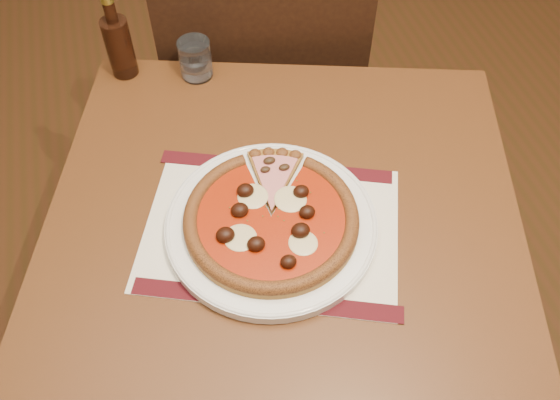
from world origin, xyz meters
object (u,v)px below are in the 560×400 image
object	(u,v)px
plate	(271,225)
bottle	(119,44)
table	(283,252)
chair_far	(265,79)
pizza	(271,218)
water_glass	(195,59)

from	to	relation	value
plate	bottle	bearing A→B (deg)	112.02
table	plate	world-z (taller)	plate
table	plate	xyz separation A→B (m)	(-0.02, -0.01, 0.11)
chair_far	pizza	size ratio (longest dim) A/B	3.40
table	water_glass	size ratio (longest dim) A/B	12.74
table	bottle	distance (m)	0.52
chair_far	plate	bearing A→B (deg)	90.23
pizza	water_glass	xyz separation A→B (m)	(-0.05, 0.41, 0.01)
bottle	chair_far	bearing A→B (deg)	20.72
pizza	water_glass	size ratio (longest dim) A/B	3.60
chair_far	pizza	world-z (taller)	chair_far
chair_far	plate	size ratio (longest dim) A/B	2.79
pizza	bottle	distance (m)	0.50
chair_far	bottle	bearing A→B (deg)	34.29
water_glass	table	bearing A→B (deg)	-80.20
table	water_glass	xyz separation A→B (m)	(-0.07, 0.40, 0.14)
table	plate	bearing A→B (deg)	-153.63
plate	table	bearing A→B (deg)	26.37
table	chair_far	size ratio (longest dim) A/B	1.04
table	pizza	xyz separation A→B (m)	(-0.02, -0.01, 0.13)
table	water_glass	world-z (taller)	water_glass
plate	pizza	xyz separation A→B (m)	(-0.00, -0.00, 0.02)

